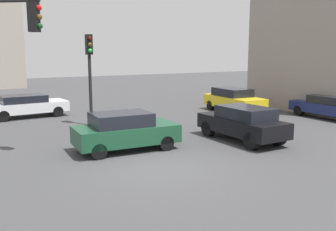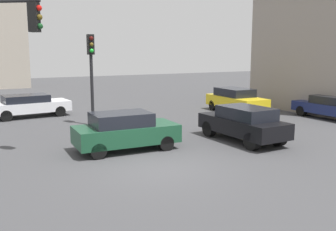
% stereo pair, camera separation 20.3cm
% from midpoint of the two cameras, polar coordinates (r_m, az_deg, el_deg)
% --- Properties ---
extents(ground_plane, '(92.09, 92.09, 0.00)m').
position_cam_midpoint_polar(ground_plane, '(12.47, -1.40, -7.94)').
color(ground_plane, '#424244').
extents(traffic_light_2, '(0.34, 0.47, 4.61)m').
position_cam_midpoint_polar(traffic_light_2, '(19.50, -11.25, 7.92)').
color(traffic_light_2, black).
rests_on(traffic_light_2, ground_plane).
extents(car_0, '(4.48, 2.16, 1.30)m').
position_cam_midpoint_polar(car_0, '(23.34, -20.04, 1.51)').
color(car_0, silver).
rests_on(car_0, ground_plane).
extents(car_1, '(4.02, 1.98, 1.48)m').
position_cam_midpoint_polar(car_1, '(14.58, -6.13, -2.30)').
color(car_1, '#19472D').
rests_on(car_1, ground_plane).
extents(car_2, '(1.76, 4.14, 1.49)m').
position_cam_midpoint_polar(car_2, '(16.27, 11.68, -1.10)').
color(car_2, black).
rests_on(car_2, ground_plane).
extents(car_3, '(1.99, 4.39, 1.50)m').
position_cam_midpoint_polar(car_3, '(23.97, 10.46, 2.35)').
color(car_3, yellow).
rests_on(car_3, ground_plane).
extents(car_6, '(1.79, 4.38, 1.30)m').
position_cam_midpoint_polar(car_6, '(23.24, 23.88, 1.23)').
color(car_6, navy).
rests_on(car_6, ground_plane).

